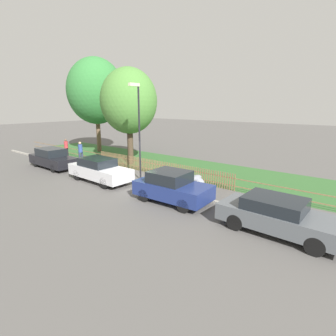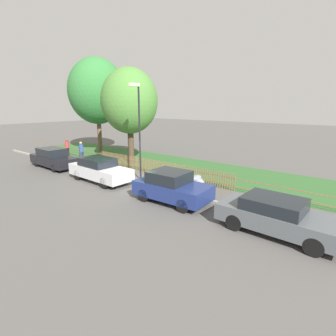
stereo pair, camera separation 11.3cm
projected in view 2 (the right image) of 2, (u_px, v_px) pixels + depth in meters
name	position (u px, v px, depth m)	size (l,w,h in m)	color
ground_plane	(130.00, 182.00, 16.53)	(120.00, 120.00, 0.00)	#565451
kerb_stone	(131.00, 180.00, 16.59)	(35.80, 0.20, 0.12)	#9E998E
grass_strip	(181.00, 166.00, 20.64)	(35.80, 6.02, 0.01)	#33602D
park_fence	(155.00, 167.00, 18.26)	(35.80, 0.05, 0.99)	olive
parked_car_silver_hatchback	(53.00, 158.00, 20.12)	(4.53, 1.71, 1.49)	black
parked_car_black_saloon	(100.00, 170.00, 16.45)	(4.59, 1.77, 1.49)	silver
parked_car_navy_estate	(172.00, 187.00, 12.97)	(3.86, 1.97, 1.55)	navy
parked_car_red_compact	(277.00, 216.00, 9.75)	(4.49, 1.90, 1.38)	#51565B
covered_motorcycle	(190.00, 180.00, 14.78)	(2.01, 0.92, 0.94)	black
tree_nearest_kerb	(97.00, 91.00, 25.81)	(5.56, 5.56, 9.22)	brown
tree_behind_motorcycle	(129.00, 101.00, 20.38)	(4.41, 4.41, 7.55)	#473828
pedestrian_near_fence	(81.00, 151.00, 22.03)	(0.35, 0.40, 1.73)	#2D3351
pedestrian_by_lamp	(67.00, 147.00, 24.37)	(0.43, 0.43, 1.66)	black
street_lamp	(138.00, 121.00, 16.03)	(0.20, 0.79, 5.97)	black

